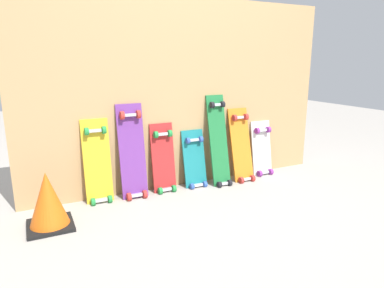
% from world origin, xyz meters
% --- Properties ---
extents(ground_plane, '(12.00, 12.00, 0.00)m').
position_xyz_m(ground_plane, '(0.00, 0.00, 0.00)').
color(ground_plane, '#B2AAA0').
extents(plywood_wall_panel, '(2.81, 0.04, 1.62)m').
position_xyz_m(plywood_wall_panel, '(0.00, 0.07, 0.81)').
color(plywood_wall_panel, tan).
rests_on(plywood_wall_panel, ground).
extents(skateboard_yellow, '(0.21, 0.16, 0.73)m').
position_xyz_m(skateboard_yellow, '(-0.80, -0.01, 0.30)').
color(skateboard_yellow, gold).
rests_on(skateboard_yellow, ground).
extents(skateboard_purple, '(0.21, 0.19, 0.83)m').
position_xyz_m(skateboard_purple, '(-0.52, -0.03, 0.35)').
color(skateboard_purple, '#6B338C').
rests_on(skateboard_purple, ground).
extents(skateboard_red, '(0.20, 0.17, 0.65)m').
position_xyz_m(skateboard_red, '(-0.24, -0.02, 0.26)').
color(skateboard_red, '#B22626').
rests_on(skateboard_red, ground).
extents(skateboard_teal, '(0.21, 0.18, 0.57)m').
position_xyz_m(skateboard_teal, '(0.05, -0.03, 0.22)').
color(skateboard_teal, '#197A7F').
rests_on(skateboard_teal, ground).
extents(skateboard_green, '(0.17, 0.25, 0.87)m').
position_xyz_m(skateboard_green, '(0.28, -0.06, 0.37)').
color(skateboard_green, '#1E7238').
rests_on(skateboard_green, ground).
extents(skateboard_orange, '(0.20, 0.25, 0.74)m').
position_xyz_m(skateboard_orange, '(0.52, -0.06, 0.30)').
color(skateboard_orange, orange).
rests_on(skateboard_orange, ground).
extents(skateboard_white, '(0.22, 0.16, 0.59)m').
position_xyz_m(skateboard_white, '(0.79, -0.02, 0.23)').
color(skateboard_white, silver).
rests_on(skateboard_white, ground).
extents(traffic_cone, '(0.29, 0.29, 0.39)m').
position_xyz_m(traffic_cone, '(-1.19, -0.31, 0.19)').
color(traffic_cone, black).
rests_on(traffic_cone, ground).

